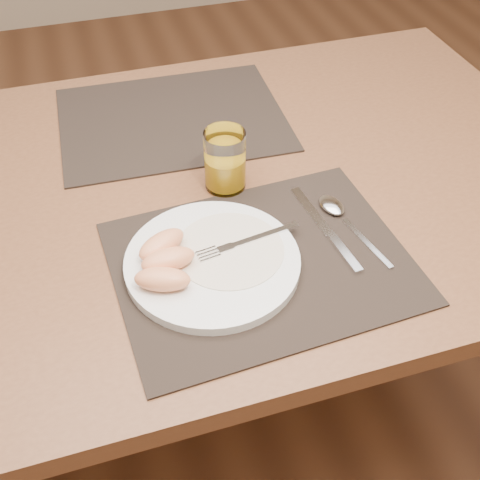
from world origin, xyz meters
name	(u,v)px	position (x,y,z in m)	size (l,w,h in m)	color
ground	(218,403)	(0.00, 0.00, 0.00)	(5.00, 5.00, 0.00)	brown
table	(209,217)	(0.00, 0.00, 0.67)	(1.40, 0.90, 0.75)	brown
placemat_near	(261,263)	(0.03, -0.22, 0.75)	(0.45, 0.35, 0.00)	black
placemat_far	(172,119)	(-0.02, 0.22, 0.75)	(0.45, 0.35, 0.00)	black
plate	(212,262)	(-0.05, -0.21, 0.76)	(0.27, 0.27, 0.02)	white
plate_dressing	(229,250)	(-0.02, -0.20, 0.77)	(0.17, 0.17, 0.00)	white
fork	(240,244)	(0.00, -0.19, 0.77)	(0.18, 0.04, 0.00)	silver
knife	(330,235)	(0.15, -0.20, 0.76)	(0.04, 0.22, 0.01)	silver
spoon	(337,211)	(0.19, -0.15, 0.76)	(0.06, 0.19, 0.01)	silver
juice_glass	(225,163)	(0.03, -0.02, 0.80)	(0.07, 0.07, 0.11)	white
grapefruit_wedges	(164,261)	(-0.12, -0.21, 0.79)	(0.10, 0.14, 0.03)	#F09862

